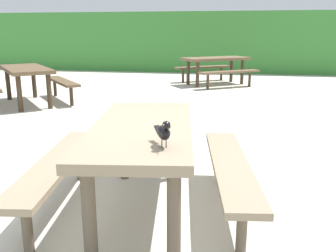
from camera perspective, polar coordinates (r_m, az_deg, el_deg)
The scene contains 6 objects.
ground_plane at distance 3.24m, azimuth -3.72°, elevation -12.06°, with size 60.00×60.00×0.00m, color beige.
hedge_wall at distance 13.70m, azimuth 7.58°, elevation 12.72°, with size 28.00×1.36×2.09m, color #387A33.
picnic_table_foreground at distance 2.94m, azimuth -3.95°, elevation -3.25°, with size 1.91×1.93×0.74m.
bird_grackle at distance 2.28m, azimuth -0.60°, elevation -0.93°, with size 0.16×0.26×0.18m.
picnic_table_mid_left at distance 7.97m, azimuth -21.04°, elevation 7.14°, with size 2.39×2.39×0.74m.
picnic_table_mid_right at distance 10.30m, azimuth 7.35°, elevation 9.45°, with size 2.36×2.35×0.74m.
Camera 1 is at (0.73, -2.81, 1.45)m, focal length 39.45 mm.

